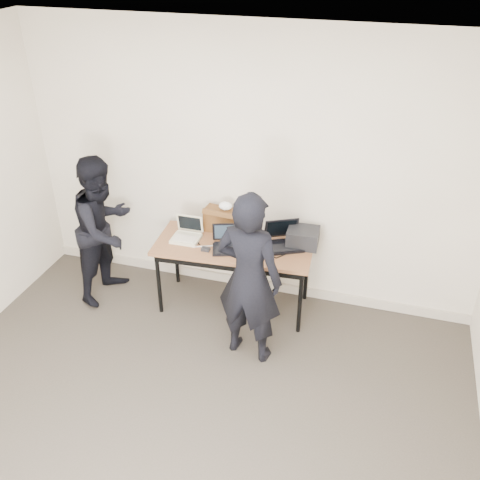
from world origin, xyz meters
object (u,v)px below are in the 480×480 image
at_px(leather_satchel, 223,220).
at_px(laptop_center, 228,243).
at_px(desk, 233,250).
at_px(person_typist, 249,279).
at_px(person_observer, 104,229).
at_px(equipment_box, 303,237).
at_px(laptop_beige, 187,235).
at_px(laptop_right, 283,240).

bearing_deg(leather_satchel, laptop_center, -56.93).
bearing_deg(leather_satchel, desk, -45.53).
distance_m(person_typist, person_observer, 1.70).
xyz_separation_m(leather_satchel, equipment_box, (0.81, -0.04, -0.04)).
relative_size(laptop_beige, person_typist, 0.17).
bearing_deg(laptop_beige, person_typist, -37.53).
bearing_deg(laptop_center, laptop_right, 3.13).
height_order(equipment_box, person_observer, person_observer).
relative_size(laptop_center, person_observer, 0.24).
bearing_deg(desk, laptop_center, -129.60).
height_order(laptop_beige, laptop_center, laptop_center).
relative_size(leather_satchel, person_observer, 0.25).
bearing_deg(laptop_center, leather_satchel, 98.78).
height_order(desk, equipment_box, equipment_box).
relative_size(laptop_center, laptop_right, 0.84).
height_order(laptop_beige, laptop_right, laptop_right).
bearing_deg(person_observer, person_typist, -96.03).
xyz_separation_m(laptop_beige, leather_satchel, (0.29, 0.24, 0.08)).
bearing_deg(equipment_box, laptop_right, -163.72).
bearing_deg(equipment_box, person_observer, -170.74).
height_order(leather_satchel, equipment_box, leather_satchel).
bearing_deg(equipment_box, laptop_beige, -169.60).
relative_size(laptop_beige, laptop_center, 0.74).
relative_size(desk, leather_satchel, 4.09).
relative_size(laptop_beige, equipment_box, 0.91).
distance_m(laptop_beige, person_typist, 0.99).
bearing_deg(equipment_box, person_typist, -110.91).
bearing_deg(desk, leather_satchel, 124.60).
height_order(laptop_center, leather_satchel, leather_satchel).
relative_size(desk, equipment_box, 5.23).
xyz_separation_m(desk, laptop_center, (-0.04, -0.05, 0.11)).
relative_size(laptop_beige, person_observer, 0.18).
distance_m(laptop_beige, laptop_right, 0.94).
bearing_deg(laptop_center, person_typist, -75.12).
xyz_separation_m(laptop_center, laptop_right, (0.49, 0.19, 0.00)).
bearing_deg(laptop_right, laptop_beige, 162.23).
distance_m(leather_satchel, person_observer, 1.18).
relative_size(desk, person_observer, 1.02).
bearing_deg(laptop_center, equipment_box, 1.80).
bearing_deg(laptop_center, laptop_beige, 156.04).
bearing_deg(leather_satchel, person_typist, -52.79).
height_order(laptop_beige, person_typist, person_typist).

